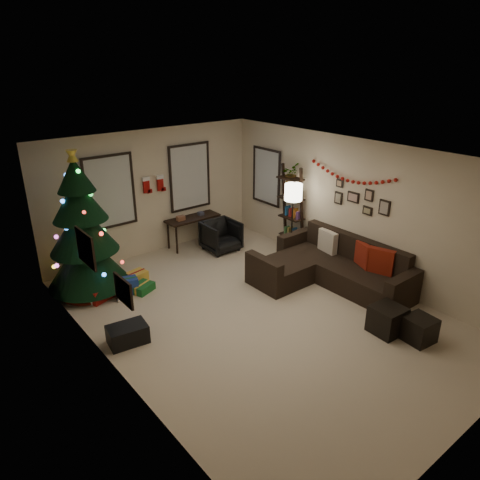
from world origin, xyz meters
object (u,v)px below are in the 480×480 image
Objects in this scene: christmas_tree at (83,234)px; sofa at (329,269)px; bookshelf at (292,211)px; desk at (193,221)px; desk_chair at (221,236)px.

sofa is (3.72, -2.60, -0.85)m from christmas_tree.
christmas_tree reaches higher than bookshelf.
desk is 0.64× the size of bookshelf.
sofa is 1.71m from bookshelf.
sofa is 1.40× the size of bookshelf.
sofa is at bearing -73.62° from desk_chair.
desk is 1.82× the size of desk_chair.
sofa is 3.37m from desk.
christmas_tree is 3.13m from desk_chair.
desk_chair is (0.32, -0.65, -0.25)m from desk.
desk is 0.77m from desk_chair.
sofa is 2.64m from desk_chair.
christmas_tree is 4.61m from sofa.
desk_chair is 0.35× the size of bookshelf.
desk_chair is at bearing 105.20° from sofa.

